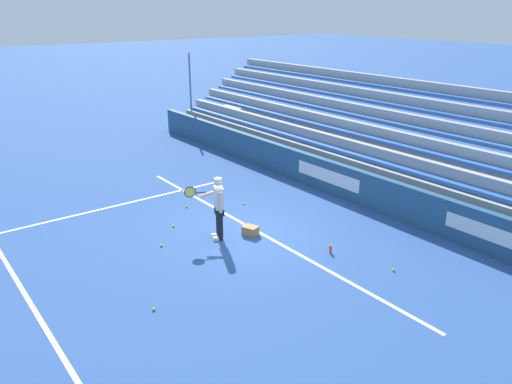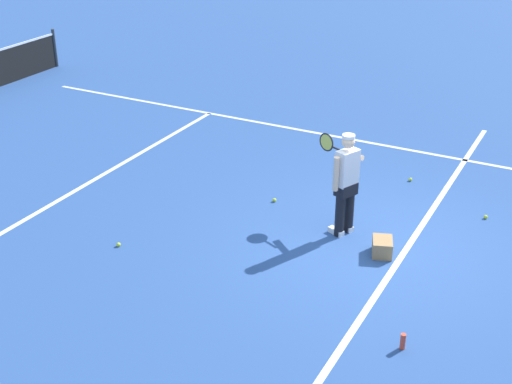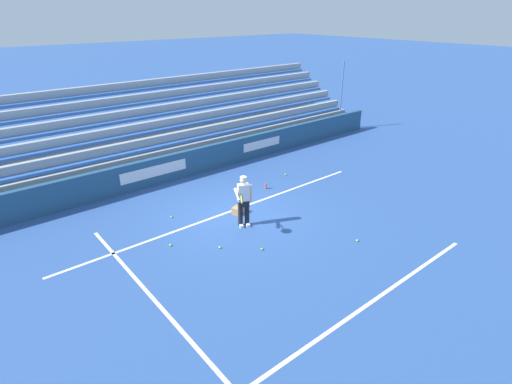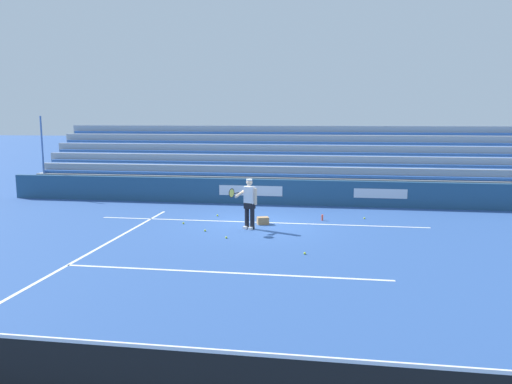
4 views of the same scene
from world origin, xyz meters
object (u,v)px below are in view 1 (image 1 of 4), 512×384
at_px(tennis_ball_near_player, 186,207).
at_px(tennis_ball_stray_back, 154,309).
at_px(water_bottle, 330,249).
at_px(ball_box_cardboard, 250,231).
at_px(tennis_ball_far_right, 173,226).
at_px(tennis_ball_by_box, 393,270).
at_px(tennis_player, 218,207).
at_px(tennis_ball_far_left, 161,245).
at_px(tennis_ball_toward_net, 244,204).

bearing_deg(tennis_ball_near_player, tennis_ball_stray_back, 143.42).
bearing_deg(water_bottle, ball_box_cardboard, 25.10).
relative_size(tennis_ball_stray_back, tennis_ball_far_right, 1.00).
bearing_deg(tennis_ball_by_box, tennis_ball_near_player, 16.34).
bearing_deg(tennis_ball_near_player, tennis_ball_by_box, -163.66).
height_order(tennis_player, water_bottle, tennis_player).
height_order(tennis_ball_far_left, tennis_ball_stray_back, same).
height_order(tennis_ball_by_box, water_bottle, water_bottle).
distance_m(tennis_ball_far_right, tennis_ball_by_box, 6.15).
bearing_deg(tennis_ball_toward_net, tennis_ball_stray_back, 126.49).
height_order(tennis_player, tennis_ball_near_player, tennis_player).
distance_m(tennis_ball_stray_back, tennis_ball_by_box, 5.60).
bearing_deg(tennis_ball_far_right, tennis_ball_by_box, -151.51).
relative_size(tennis_ball_far_left, tennis_ball_far_right, 1.00).
bearing_deg(ball_box_cardboard, tennis_ball_far_left, 69.60).
relative_size(tennis_ball_near_player, tennis_ball_stray_back, 1.00).
xyz_separation_m(ball_box_cardboard, tennis_ball_stray_back, (-1.71, 3.75, -0.10)).
relative_size(tennis_ball_toward_net, tennis_ball_far_right, 1.00).
xyz_separation_m(tennis_player, water_bottle, (-2.45, -1.77, -0.78)).
distance_m(tennis_ball_stray_back, tennis_ball_far_right, 4.17).
relative_size(tennis_ball_toward_net, tennis_ball_by_box, 1.00).
relative_size(tennis_ball_stray_back, water_bottle, 0.30).
bearing_deg(tennis_ball_toward_net, tennis_ball_by_box, -176.68).
height_order(ball_box_cardboard, tennis_ball_by_box, ball_box_cardboard).
height_order(tennis_ball_far_left, tennis_ball_far_right, same).
relative_size(tennis_ball_near_player, tennis_ball_far_left, 1.00).
relative_size(ball_box_cardboard, tennis_ball_far_right, 6.06).
relative_size(tennis_ball_far_right, water_bottle, 0.30).
distance_m(tennis_ball_by_box, water_bottle, 1.65).
bearing_deg(tennis_ball_stray_back, tennis_ball_far_right, -33.88).
bearing_deg(tennis_ball_far_right, tennis_ball_toward_net, -85.90).
relative_size(tennis_ball_toward_net, water_bottle, 0.30).
bearing_deg(tennis_ball_toward_net, ball_box_cardboard, 148.72).
bearing_deg(water_bottle, tennis_ball_far_left, 47.97).
xyz_separation_m(tennis_ball_far_right, water_bottle, (-3.84, -2.40, 0.08)).
bearing_deg(water_bottle, tennis_ball_far_right, 32.06).
bearing_deg(tennis_ball_stray_back, tennis_player, -54.95).
bearing_deg(tennis_ball_far_left, tennis_ball_far_right, -42.97).
xyz_separation_m(tennis_ball_toward_net, tennis_ball_far_right, (-0.19, 2.61, 0.00)).
bearing_deg(tennis_ball_far_right, tennis_ball_near_player, -44.19).
bearing_deg(tennis_ball_by_box, tennis_player, 29.80).
relative_size(tennis_player, tennis_ball_stray_back, 25.98).
relative_size(ball_box_cardboard, tennis_ball_near_player, 6.06).
bearing_deg(tennis_player, tennis_ball_near_player, -9.33).
bearing_deg(ball_box_cardboard, tennis_ball_by_box, -157.59).
distance_m(tennis_ball_near_player, tennis_ball_far_left, 2.73).
distance_m(tennis_ball_near_player, tennis_ball_stray_back, 5.64).
relative_size(tennis_ball_toward_net, tennis_ball_near_player, 1.00).
height_order(tennis_player, ball_box_cardboard, tennis_player).
xyz_separation_m(tennis_ball_near_player, tennis_ball_far_left, (-1.97, 1.88, 0.00)).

